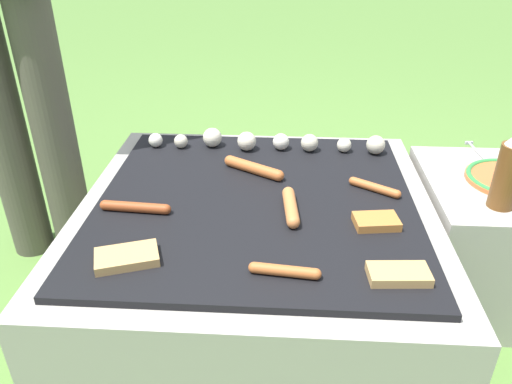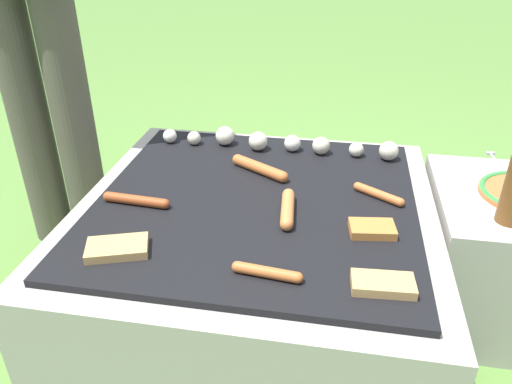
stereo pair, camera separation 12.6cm
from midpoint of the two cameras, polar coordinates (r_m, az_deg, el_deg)
ground_plane at (r=1.50m, az=-2.47°, el=-13.62°), size 14.00×14.00×0.00m
grill at (r=1.38m, az=-2.64°, el=-7.84°), size 0.91×0.91×0.38m
side_ledge at (r=1.58m, az=23.48°, el=-5.18°), size 0.44×0.45×0.38m
sausage_back_right at (r=1.26m, az=-16.45°, el=-1.75°), size 0.18×0.04×0.02m
sausage_mid_left at (r=1.21m, az=1.01°, el=-1.79°), size 0.04×0.17×0.03m
sausage_mid_right at (r=1.39m, az=-2.88°, el=2.70°), size 0.17×0.12×0.03m
sausage_front_center at (r=1.32m, az=10.76°, el=0.45°), size 0.13×0.09×0.02m
sausage_back_left at (r=1.01m, az=-0.32°, el=-9.11°), size 0.15×0.04×0.02m
bread_slice_right at (r=1.10m, az=-17.79°, el=-7.22°), size 0.15×0.12×0.02m
bread_slice_left at (r=1.18m, az=10.64°, el=-3.42°), size 0.11×0.08×0.02m
bread_slice_center at (r=1.03m, az=12.61°, el=-9.28°), size 0.13×0.07×0.02m
mushroom_row at (r=1.53m, az=-0.81°, el=5.73°), size 0.72×0.08×0.06m
plate_colorful at (r=1.49m, az=24.95°, el=1.32°), size 0.23×0.23×0.02m
condiment_bottle at (r=1.31m, az=24.54°, el=1.84°), size 0.06×0.06×0.20m
fork_utensil at (r=1.62m, az=22.22°, el=4.00°), size 0.03×0.20×0.01m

